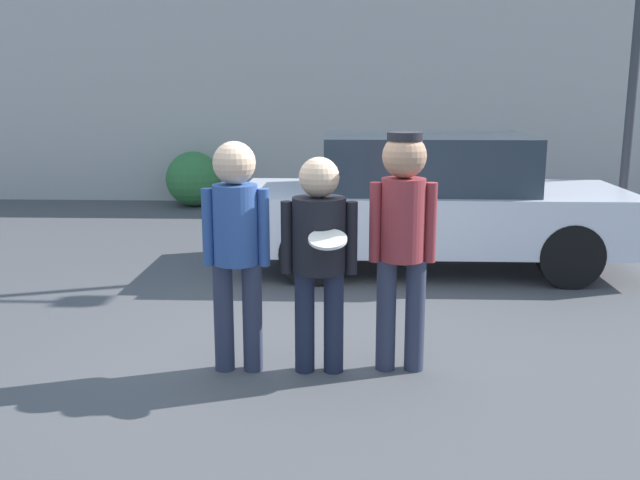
# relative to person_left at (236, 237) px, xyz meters

# --- Properties ---
(ground_plane) EXTENTS (56.00, 56.00, 0.00)m
(ground_plane) POSITION_rel_person_left_xyz_m (0.48, 0.28, -1.05)
(ground_plane) COLOR #4C4C4F
(storefront_building) EXTENTS (24.00, 0.22, 4.29)m
(storefront_building) POSITION_rel_person_left_xyz_m (0.48, 8.31, 1.13)
(storefront_building) COLOR beige
(storefront_building) RESTS_ON ground
(person_left) EXTENTS (0.50, 0.33, 1.75)m
(person_left) POSITION_rel_person_left_xyz_m (0.00, 0.00, 0.00)
(person_left) COLOR #2D3347
(person_left) RESTS_ON ground
(person_middle_with_frisbee) EXTENTS (0.57, 0.61, 1.64)m
(person_middle_with_frisbee) POSITION_rel_person_left_xyz_m (0.62, -0.01, -0.06)
(person_middle_with_frisbee) COLOR #1E2338
(person_middle_with_frisbee) RESTS_ON ground
(person_right) EXTENTS (0.50, 0.33, 1.82)m
(person_right) POSITION_rel_person_left_xyz_m (1.24, 0.06, 0.06)
(person_right) COLOR #2D3347
(person_right) RESTS_ON ground
(parked_car_near) EXTENTS (4.52, 1.87, 1.59)m
(parked_car_near) POSITION_rel_person_left_xyz_m (1.80, 3.26, -0.25)
(parked_car_near) COLOR silver
(parked_car_near) RESTS_ON ground
(shrub) EXTENTS (0.99, 0.99, 0.99)m
(shrub) POSITION_rel_person_left_xyz_m (-1.99, 7.63, -0.55)
(shrub) COLOR #387A3D
(shrub) RESTS_ON ground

